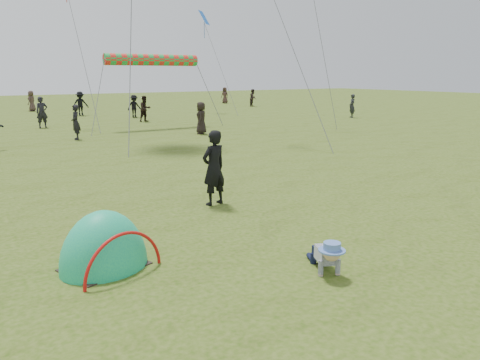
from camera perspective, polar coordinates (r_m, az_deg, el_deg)
ground at (r=7.92m, az=8.18°, el=-9.85°), size 140.00×140.00×0.00m
crawling_toddler at (r=7.49m, az=10.54°, el=-8.91°), size 0.78×0.90×0.57m
popup_tent at (r=7.94m, az=-16.16°, el=-10.17°), size 1.73×1.56×1.88m
standing_adult at (r=10.95m, az=-3.21°, el=1.48°), size 0.72×0.55×1.77m
crowd_person_0 at (r=23.43m, az=-19.40°, el=6.66°), size 0.44×0.63×1.63m
crowd_person_3 at (r=37.12m, az=-18.88°, el=8.81°), size 1.16×0.70×1.77m
crowd_person_4 at (r=50.22m, az=-1.87°, el=10.29°), size 0.84×0.97×1.67m
crowd_person_6 at (r=34.44m, az=13.50°, el=8.77°), size 0.61×0.71×1.64m
crowd_person_7 at (r=45.34m, az=1.60°, el=9.99°), size 1.00×0.95×1.63m
crowd_person_9 at (r=34.42m, az=-12.77°, el=8.77°), size 1.09×0.71×1.59m
crowd_person_10 at (r=42.99m, az=-24.07°, el=8.80°), size 0.94×0.98×1.69m
crowd_person_12 at (r=29.33m, az=-22.99°, el=7.61°), size 0.69×0.49×1.78m
crowd_person_13 at (r=31.23m, az=-11.49°, el=8.51°), size 0.93×0.80×1.66m
crowd_person_16 at (r=24.34m, az=-4.76°, el=7.54°), size 0.86×0.95×1.64m
rainbow_tube_kite at (r=27.73m, az=-10.66°, el=14.20°), size 5.47×0.64×0.64m
diamond_kite_4 at (r=39.29m, az=-4.40°, el=19.13°), size 1.31×1.31×1.07m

